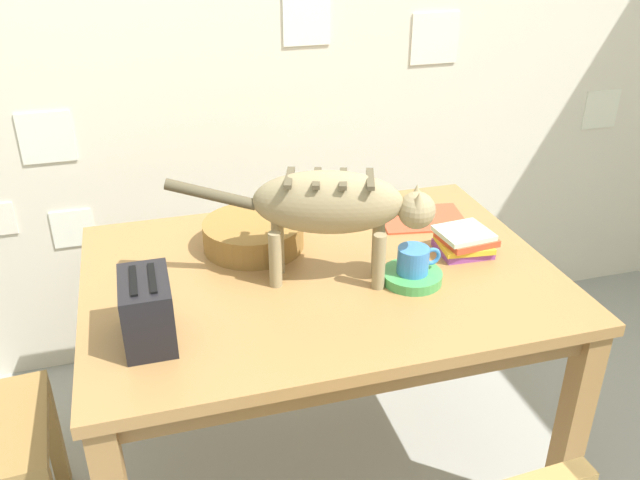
% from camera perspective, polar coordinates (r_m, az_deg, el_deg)
% --- Properties ---
extents(wall_rear, '(4.97, 0.11, 2.50)m').
position_cam_1_polar(wall_rear, '(2.56, -5.88, 16.38)').
color(wall_rear, silver).
rests_on(wall_rear, ground_plane).
extents(dining_table, '(1.36, 0.98, 0.75)m').
position_cam_1_polar(dining_table, '(2.01, -0.00, -4.68)').
color(dining_table, olive).
rests_on(dining_table, ground_plane).
extents(cat, '(0.71, 0.28, 0.33)m').
position_cam_1_polar(cat, '(1.82, 1.19, 2.90)').
color(cat, '#95845D').
rests_on(cat, dining_table).
extents(saucer_bowl, '(0.17, 0.17, 0.03)m').
position_cam_1_polar(saucer_bowl, '(1.93, 7.84, -3.10)').
color(saucer_bowl, '#429A4D').
rests_on(saucer_bowl, dining_table).
extents(coffee_mug, '(0.13, 0.09, 0.08)m').
position_cam_1_polar(coffee_mug, '(1.90, 8.03, -1.70)').
color(coffee_mug, '#387BC6').
rests_on(coffee_mug, saucer_bowl).
extents(magazine, '(0.31, 0.25, 0.01)m').
position_cam_1_polar(magazine, '(2.30, 8.71, 1.85)').
color(magazine, '#D9482B').
rests_on(magazine, dining_table).
extents(book_stack, '(0.17, 0.16, 0.07)m').
position_cam_1_polar(book_stack, '(2.10, 12.21, -0.13)').
color(book_stack, '#904397').
rests_on(book_stack, dining_table).
extents(wicker_basket, '(0.31, 0.31, 0.08)m').
position_cam_1_polar(wicker_basket, '(2.09, -5.71, 0.52)').
color(wicker_basket, olive).
rests_on(wicker_basket, dining_table).
extents(toaster, '(0.12, 0.20, 0.18)m').
position_cam_1_polar(toaster, '(1.69, -14.52, -5.81)').
color(toaster, black).
rests_on(toaster, dining_table).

